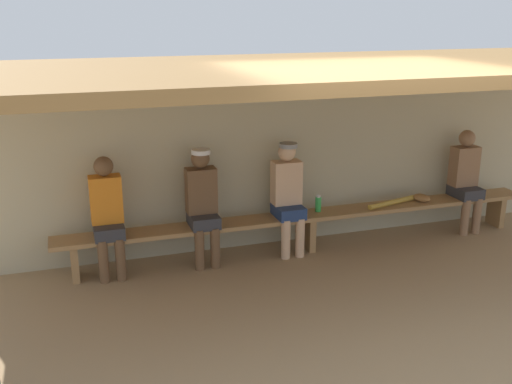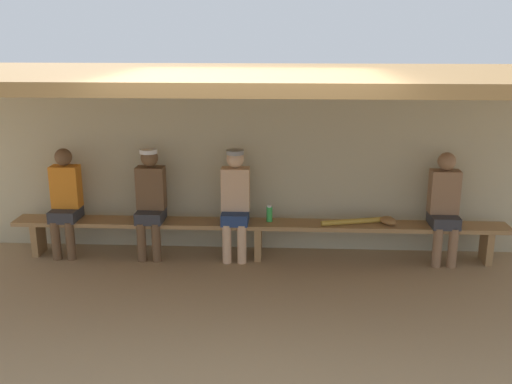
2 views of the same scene
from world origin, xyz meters
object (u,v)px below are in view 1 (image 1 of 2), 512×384
at_px(bench, 309,219).
at_px(player_leftmost, 107,212).
at_px(player_near_post, 203,201).
at_px(water_bottle_green, 318,204).
at_px(player_shirtless_tan, 288,193).
at_px(baseball_bat, 396,202).
at_px(player_middle, 466,177).
at_px(baseball_glove_worn, 422,198).

bearing_deg(bench, player_leftmost, 179.93).
bearing_deg(bench, player_near_post, 179.84).
bearing_deg(water_bottle_green, bench, -162.91).
bearing_deg(player_shirtless_tan, player_leftmost, -179.99).
bearing_deg(baseball_bat, player_near_post, 165.27).
xyz_separation_m(player_middle, baseball_bat, (-1.02, -0.00, -0.24)).
distance_m(bench, baseball_glove_worn, 1.57).
height_order(player_middle, baseball_glove_worn, player_middle).
xyz_separation_m(player_leftmost, baseball_glove_worn, (3.93, -0.00, -0.22)).
distance_m(bench, baseball_bat, 1.19).
relative_size(player_middle, baseball_glove_worn, 5.56).
distance_m(baseball_glove_worn, baseball_bat, 0.38).
xyz_separation_m(bench, player_near_post, (-1.31, 0.00, 0.36)).
xyz_separation_m(player_shirtless_tan, water_bottle_green, (0.41, 0.04, -0.19)).
bearing_deg(water_bottle_green, player_shirtless_tan, -174.73).
relative_size(bench, water_bottle_green, 29.06).
relative_size(bench, player_middle, 4.49).
distance_m(player_leftmost, player_near_post, 1.05).
distance_m(player_leftmost, baseball_glove_worn, 3.93).
xyz_separation_m(player_leftmost, player_shirtless_tan, (2.09, 0.00, 0.02)).
relative_size(player_shirtless_tan, baseball_glove_worn, 5.60).
bearing_deg(water_bottle_green, player_near_post, -178.50).
relative_size(player_leftmost, water_bottle_green, 6.47).
relative_size(player_near_post, water_bottle_green, 6.51).
relative_size(player_middle, water_bottle_green, 6.47).
relative_size(player_near_post, baseball_bat, 1.52).
bearing_deg(baseball_bat, water_bottle_green, 163.09).
bearing_deg(water_bottle_green, baseball_bat, -2.26).
height_order(player_near_post, water_bottle_green, player_near_post).
relative_size(baseball_glove_worn, baseball_bat, 0.27).
relative_size(player_near_post, baseball_glove_worn, 5.60).
bearing_deg(player_shirtless_tan, water_bottle_green, 5.27).
height_order(player_leftmost, player_near_post, player_near_post).
height_order(player_leftmost, water_bottle_green, player_leftmost).
xyz_separation_m(player_near_post, baseball_bat, (2.50, -0.00, -0.25)).
height_order(bench, baseball_glove_worn, baseball_glove_worn).
height_order(player_shirtless_tan, baseball_glove_worn, player_shirtless_tan).
bearing_deg(player_leftmost, water_bottle_green, 0.88).
height_order(baseball_glove_worn, baseball_bat, baseball_glove_worn).
bearing_deg(bench, water_bottle_green, 17.09).
distance_m(bench, player_shirtless_tan, 0.45).
xyz_separation_m(player_middle, baseball_glove_worn, (-0.65, -0.00, -0.22)).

